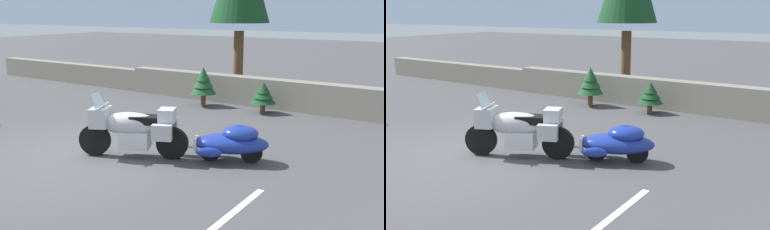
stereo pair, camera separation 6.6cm
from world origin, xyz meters
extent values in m
plane|color=#424244|center=(0.00, 0.00, 0.00)|extent=(80.00, 80.00, 0.00)
cube|color=slate|center=(-8.00, 6.44, 0.40)|extent=(8.00, 0.48, 0.80)
cube|color=slate|center=(0.00, 6.43, 0.45)|extent=(8.00, 0.52, 0.90)
cylinder|color=black|center=(0.10, 0.08, 0.33)|extent=(0.66, 0.40, 0.66)
cylinder|color=black|center=(1.60, 0.78, 0.33)|extent=(0.66, 0.40, 0.66)
cube|color=silver|center=(0.90, 0.45, 0.38)|extent=(0.73, 0.65, 0.36)
ellipsoid|color=#B2B2B7|center=(0.81, 0.41, 0.71)|extent=(1.27, 0.90, 0.48)
cube|color=#B2B2B7|center=(0.24, 0.15, 0.83)|extent=(0.54, 0.62, 0.40)
cube|color=#9EB7C6|center=(0.19, 0.13, 1.16)|extent=(0.36, 0.48, 0.34)
cube|color=black|center=(1.08, 0.53, 0.81)|extent=(0.66, 0.56, 0.16)
cube|color=#B2B2B7|center=(1.51, 0.73, 0.91)|extent=(0.46, 0.50, 0.28)
cube|color=#B2B2B7|center=(1.59, 0.44, 0.63)|extent=(0.43, 0.31, 0.32)
cube|color=#B2B2B7|center=(1.34, 0.98, 0.63)|extent=(0.43, 0.31, 0.32)
cylinder|color=silver|center=(0.28, 0.17, 1.06)|extent=(0.33, 0.65, 0.04)
cylinder|color=silver|center=(0.15, 0.10, 0.58)|extent=(0.26, 0.17, 0.54)
cylinder|color=black|center=(2.31, 1.10, 0.22)|extent=(0.44, 0.28, 0.44)
cylinder|color=black|center=(3.06, 1.45, 0.22)|extent=(0.44, 0.28, 0.44)
ellipsoid|color=navy|center=(2.69, 1.28, 0.38)|extent=(1.65, 1.25, 0.40)
ellipsoid|color=navy|center=(2.85, 1.35, 0.60)|extent=(0.89, 0.81, 0.32)
cube|color=silver|center=(2.04, 0.98, 0.36)|extent=(0.19, 0.32, 0.24)
ellipsoid|color=navy|center=(2.45, 0.81, 0.28)|extent=(0.53, 0.35, 0.20)
ellipsoid|color=navy|center=(2.18, 1.40, 0.28)|extent=(0.53, 0.35, 0.20)
cylinder|color=silver|center=(1.69, 0.82, 0.27)|extent=(0.66, 0.34, 0.05)
cylinder|color=brown|center=(-0.76, 8.24, 1.13)|extent=(0.36, 0.36, 2.25)
cylinder|color=brown|center=(-0.55, 5.44, 0.18)|extent=(0.16, 0.16, 0.36)
cone|color=#194723|center=(-0.55, 5.44, 0.69)|extent=(0.82, 0.82, 0.57)
cone|color=#194723|center=(-0.55, 5.44, 0.86)|extent=(0.63, 0.63, 0.50)
cone|color=#194723|center=(-0.55, 5.44, 1.03)|extent=(0.45, 0.45, 0.42)
cylinder|color=brown|center=(1.46, 5.56, 0.14)|extent=(0.15, 0.15, 0.27)
cone|color=#143D1E|center=(1.46, 5.56, 0.52)|extent=(0.75, 0.75, 0.43)
cone|color=#143D1E|center=(1.46, 5.56, 0.65)|extent=(0.58, 0.58, 0.37)
cone|color=#143D1E|center=(1.46, 5.56, 0.78)|extent=(0.41, 0.41, 0.32)
camera|label=1|loc=(6.55, -6.05, 2.96)|focal=40.37mm
camera|label=2|loc=(6.61, -6.01, 2.96)|focal=40.37mm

